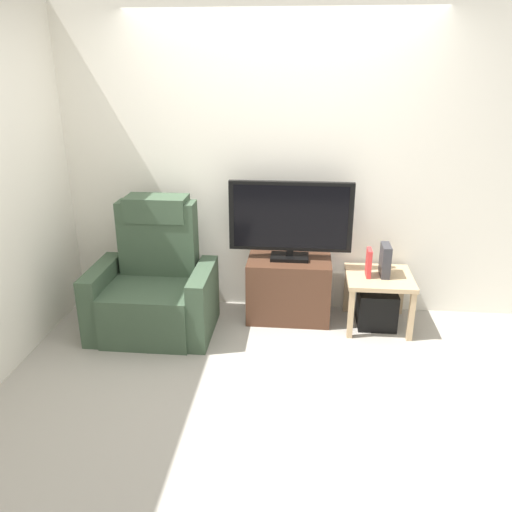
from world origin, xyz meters
TOP-DOWN VIEW (x-y plane):
  - ground_plane at (0.00, 0.00)m, footprint 6.40×6.40m
  - wall_back at (0.00, 1.13)m, footprint 6.40×0.06m
  - tv_stand at (0.11, 0.86)m, footprint 0.70×0.42m
  - television at (0.11, 0.88)m, footprint 1.02×0.20m
  - recliner_armchair at (-0.99, 0.57)m, footprint 0.98×0.78m
  - side_table at (0.86, 0.79)m, footprint 0.54×0.54m
  - subwoofer_box at (0.86, 0.79)m, footprint 0.32×0.32m
  - book_upright at (0.76, 0.77)m, footprint 0.03×0.13m
  - game_console at (0.90, 0.80)m, footprint 0.07×0.20m

SIDE VIEW (x-z plane):
  - ground_plane at x=0.00m, z-range 0.00..0.00m
  - subwoofer_box at x=0.86m, z-range 0.00..0.32m
  - tv_stand at x=0.11m, z-range 0.00..0.54m
  - recliner_armchair at x=-0.99m, z-range -0.17..0.91m
  - side_table at x=0.86m, z-range 0.16..0.61m
  - book_upright at x=0.76m, z-range 0.45..0.69m
  - game_console at x=0.90m, z-range 0.45..0.72m
  - television at x=0.11m, z-range 0.56..1.23m
  - wall_back at x=0.00m, z-range 0.00..2.60m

